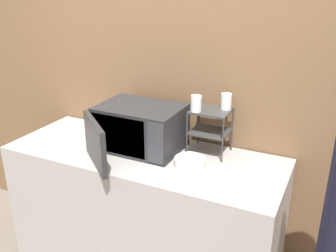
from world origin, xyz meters
TOP-DOWN VIEW (x-y plane):
  - wall_back at (0.00, 0.71)m, footprint 8.00×0.06m
  - counter at (0.00, 0.33)m, footprint 1.78×0.67m
  - microwave at (-0.06, 0.38)m, footprint 0.55×0.66m
  - dish_rack at (0.37, 0.53)m, footprint 0.24×0.20m
  - glass_front_left at (0.30, 0.47)m, footprint 0.06×0.06m
  - glass_back_right at (0.45, 0.59)m, footprint 0.06×0.06m
  - bowl at (0.34, 0.30)m, footprint 0.18×0.18m

SIDE VIEW (x-z plane):
  - counter at x=0.00m, z-range 0.00..0.94m
  - bowl at x=0.34m, z-range 0.94..0.99m
  - microwave at x=-0.06m, z-range 0.94..1.22m
  - dish_rack at x=0.37m, z-range 1.00..1.28m
  - glass_front_left at x=0.30m, z-range 1.22..1.32m
  - glass_back_right at x=0.45m, z-range 1.22..1.32m
  - wall_back at x=0.00m, z-range 0.00..2.60m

